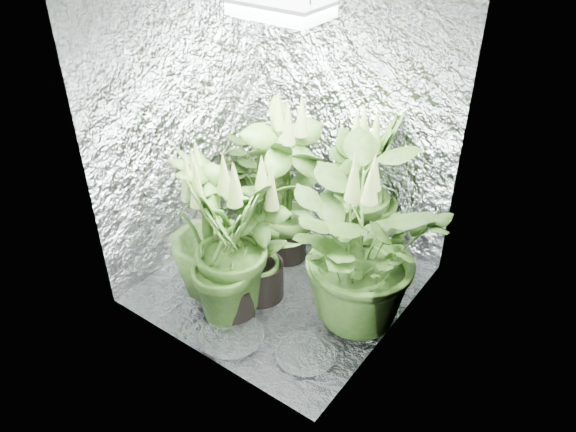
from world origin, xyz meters
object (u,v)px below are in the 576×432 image
(plant_e, at_px, (355,248))
(plant_g, at_px, (228,251))
(grow_lamp, at_px, (281,8))
(plant_b, at_px, (286,188))
(plant_d, at_px, (210,230))
(plant_f, at_px, (260,240))
(plant_c, at_px, (363,187))
(circulation_fan, at_px, (388,263))
(plant_a, at_px, (261,172))

(plant_e, distance_m, plant_g, 0.75)
(grow_lamp, xyz_separation_m, plant_b, (-0.16, 0.27, -1.25))
(grow_lamp, bearing_deg, plant_e, -3.02)
(plant_d, height_order, plant_e, plant_e)
(plant_d, xyz_separation_m, plant_f, (0.28, 0.14, -0.04))
(grow_lamp, bearing_deg, plant_b, 121.27)
(plant_c, bearing_deg, circulation_fan, -32.71)
(plant_d, bearing_deg, plant_c, 59.88)
(plant_f, bearing_deg, plant_e, 14.14)
(circulation_fan, bearing_deg, plant_a, 178.46)
(plant_f, relative_size, circulation_fan, 2.48)
(plant_a, height_order, plant_f, plant_f)
(plant_e, distance_m, plant_f, 0.62)
(grow_lamp, distance_m, plant_e, 1.38)
(grow_lamp, xyz_separation_m, circulation_fan, (0.57, 0.42, -1.65))
(plant_c, bearing_deg, plant_g, -105.51)
(plant_f, distance_m, circulation_fan, 0.90)
(plant_c, xyz_separation_m, plant_e, (0.32, -0.67, 0.01))
(plant_d, height_order, plant_f, plant_d)
(plant_b, bearing_deg, plant_f, -75.25)
(plant_a, relative_size, plant_b, 0.70)
(plant_d, bearing_deg, plant_e, 18.42)
(plant_e, distance_m, circulation_fan, 0.59)
(grow_lamp, relative_size, plant_e, 0.43)
(plant_a, height_order, plant_g, plant_g)
(plant_b, relative_size, plant_f, 1.23)
(plant_c, distance_m, circulation_fan, 0.55)
(grow_lamp, height_order, plant_b, grow_lamp)
(plant_d, xyz_separation_m, circulation_fan, (0.90, 0.74, -0.32))
(plant_a, xyz_separation_m, plant_f, (0.59, -0.76, 0.05))
(plant_f, height_order, circulation_fan, plant_f)
(plant_e, bearing_deg, plant_d, -161.58)
(grow_lamp, xyz_separation_m, plant_a, (-0.63, 0.58, -1.42))
(plant_d, height_order, circulation_fan, plant_d)
(plant_d, distance_m, plant_g, 0.29)
(plant_e, bearing_deg, plant_c, 115.53)
(plant_a, height_order, plant_c, plant_c)
(grow_lamp, distance_m, circulation_fan, 1.80)
(grow_lamp, distance_m, plant_b, 1.29)
(plant_e, xyz_separation_m, plant_g, (-0.62, -0.41, -0.04))
(plant_f, height_order, plant_g, plant_g)
(circulation_fan, bearing_deg, plant_g, -120.67)
(plant_a, relative_size, plant_g, 0.77)
(plant_b, bearing_deg, plant_g, -82.67)
(plant_e, bearing_deg, grow_lamp, 176.98)
(grow_lamp, xyz_separation_m, plant_f, (-0.05, -0.18, -1.38))
(plant_c, bearing_deg, plant_a, -176.15)
(plant_a, height_order, circulation_fan, plant_a)
(plant_f, bearing_deg, plant_a, 127.62)
(plant_c, height_order, circulation_fan, plant_c)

